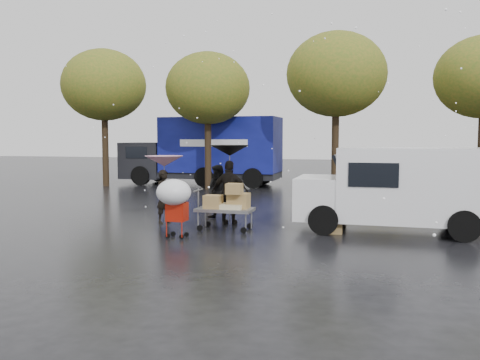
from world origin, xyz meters
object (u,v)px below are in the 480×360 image
(shopping_cart, at_px, (174,196))
(white_van, at_px, (398,188))
(person_black, at_px, (230,193))
(person_pink, at_px, (165,197))
(blue_truck, at_px, (206,151))
(vendor_cart, at_px, (228,203))
(yellow_taxi, at_px, (389,175))

(shopping_cart, height_order, white_van, white_van)
(person_black, xyz_separation_m, white_van, (4.54, 0.13, 0.25))
(person_pink, height_order, blue_truck, blue_truck)
(vendor_cart, distance_m, blue_truck, 13.21)
(shopping_cart, xyz_separation_m, yellow_taxi, (5.20, 13.35, -0.35))
(person_pink, xyz_separation_m, person_black, (1.88, 0.27, 0.14))
(person_pink, height_order, vendor_cart, person_pink)
(person_pink, height_order, yellow_taxi, person_pink)
(white_van, height_order, yellow_taxi, white_van)
(shopping_cart, bearing_deg, yellow_taxi, 68.72)
(person_pink, distance_m, person_black, 1.90)
(person_black, distance_m, white_van, 4.55)
(shopping_cart, relative_size, white_van, 0.30)
(white_van, bearing_deg, vendor_cart, -167.02)
(vendor_cart, xyz_separation_m, blue_truck, (-4.91, 12.22, 1.03))
(person_pink, bearing_deg, person_black, -55.65)
(vendor_cart, relative_size, shopping_cart, 1.04)
(white_van, distance_m, blue_truck, 14.55)
(person_black, height_order, vendor_cart, person_black)
(vendor_cart, relative_size, white_van, 0.31)
(person_black, xyz_separation_m, vendor_cart, (0.21, -0.87, -0.18))
(person_pink, relative_size, blue_truck, 0.19)
(blue_truck, bearing_deg, shopping_cart, -73.72)
(blue_truck, height_order, yellow_taxi, blue_truck)
(person_black, relative_size, vendor_cart, 1.20)
(person_black, bearing_deg, yellow_taxi, -114.99)
(person_black, height_order, white_van, white_van)
(person_black, bearing_deg, white_van, 178.82)
(person_pink, height_order, person_black, person_black)
(shopping_cart, bearing_deg, blue_truck, 106.28)
(person_black, relative_size, yellow_taxi, 0.43)
(vendor_cart, relative_size, yellow_taxi, 0.36)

